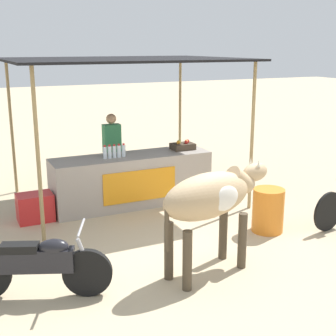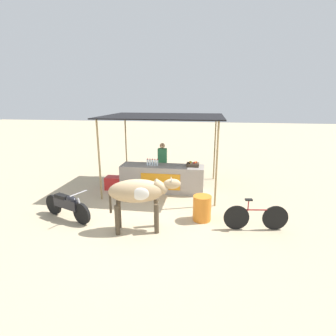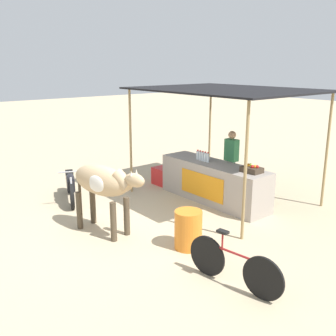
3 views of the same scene
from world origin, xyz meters
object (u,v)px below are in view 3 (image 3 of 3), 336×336
object	(u,v)px
stall_counter	(214,182)
cow	(103,183)
water_barrel	(188,230)
vendor_behind_counter	(231,162)
cooler_box	(164,176)
motorcycle_parked	(70,184)
fruit_crate	(252,169)
bicycle_leaning	(233,265)

from	to	relation	value
stall_counter	cow	distance (m)	3.08
water_barrel	vendor_behind_counter	bearing A→B (deg)	118.95
cooler_box	cow	bearing A→B (deg)	-58.85
vendor_behind_counter	cooler_box	distance (m)	2.00
cow	cooler_box	bearing A→B (deg)	121.15
stall_counter	motorcycle_parked	xyz separation A→B (m)	(-2.24, -2.71, -0.05)
fruit_crate	cooler_box	distance (m)	3.04
water_barrel	bicycle_leaning	distance (m)	1.43
vendor_behind_counter	bicycle_leaning	distance (m)	4.49
vendor_behind_counter	water_barrel	bearing A→B (deg)	-61.05
fruit_crate	motorcycle_parked	world-z (taller)	fruit_crate
stall_counter	cooler_box	size ratio (longest dim) A/B	5.00
bicycle_leaning	vendor_behind_counter	bearing A→B (deg)	132.56
fruit_crate	motorcycle_parked	bearing A→B (deg)	-140.42
cooler_box	cow	world-z (taller)	cow
cow	water_barrel	bearing A→B (deg)	27.80
bicycle_leaning	stall_counter	bearing A→B (deg)	138.78
fruit_crate	vendor_behind_counter	bearing A→B (deg)	150.27
fruit_crate	vendor_behind_counter	world-z (taller)	vendor_behind_counter
fruit_crate	cow	xyz separation A→B (m)	(-1.16, -3.08, 0.00)
vendor_behind_counter	motorcycle_parked	xyz separation A→B (m)	(-2.11, -3.46, -0.42)
cooler_box	motorcycle_parked	distance (m)	2.65
cow	motorcycle_parked	bearing A→B (deg)	171.72
fruit_crate	motorcycle_parked	xyz separation A→B (m)	(-3.34, -2.76, -0.60)
vendor_behind_counter	cooler_box	size ratio (longest dim) A/B	2.75
bicycle_leaning	cooler_box	bearing A→B (deg)	152.68
cooler_box	cow	xyz separation A→B (m)	(1.77, -2.93, 0.79)
fruit_crate	cow	world-z (taller)	cow
fruit_crate	bicycle_leaning	distance (m)	3.22
water_barrel	motorcycle_parked	distance (m)	3.78
cow	motorcycle_parked	size ratio (longest dim) A/B	1.09
vendor_behind_counter	bicycle_leaning	world-z (taller)	vendor_behind_counter
stall_counter	water_barrel	size ratio (longest dim) A/B	4.19
cow	bicycle_leaning	world-z (taller)	cow
cooler_box	water_barrel	xyz separation A→B (m)	(3.34, -2.10, 0.12)
vendor_behind_counter	bicycle_leaning	size ratio (longest dim) A/B	1.00
water_barrel	motorcycle_parked	world-z (taller)	motorcycle_parked
motorcycle_parked	cow	bearing A→B (deg)	-8.28
water_barrel	cooler_box	bearing A→B (deg)	147.77
fruit_crate	motorcycle_parked	distance (m)	4.37
vendor_behind_counter	motorcycle_parked	bearing A→B (deg)	-121.43
motorcycle_parked	fruit_crate	bearing A→B (deg)	39.58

